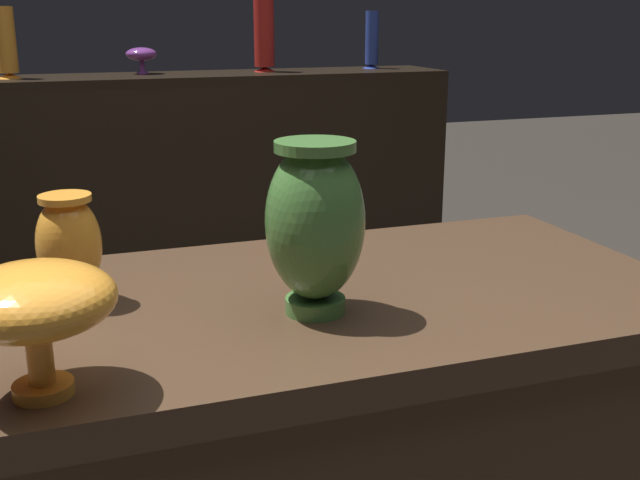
{
  "coord_description": "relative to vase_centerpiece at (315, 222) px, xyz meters",
  "views": [
    {
      "loc": [
        -0.41,
        -1.14,
        1.24
      ],
      "look_at": [
        -0.02,
        -0.04,
        0.9
      ],
      "focal_mm": 43.95,
      "sensor_mm": 36.0,
      "label": 1
    }
  ],
  "objects": [
    {
      "name": "vase_left_accent",
      "position": [
        -0.34,
        0.17,
        -0.05
      ],
      "size": [
        0.1,
        0.1,
        0.17
      ],
      "color": "orange",
      "rests_on": "display_plinth"
    },
    {
      "name": "shelf_vase_center",
      "position": [
        0.05,
        2.36,
        0.13
      ],
      "size": [
        0.13,
        0.13,
        0.11
      ],
      "color": "#7A388E",
      "rests_on": "back_display_shelf"
    },
    {
      "name": "vase_centerpiece",
      "position": [
        0.0,
        0.0,
        0.0
      ],
      "size": [
        0.15,
        0.15,
        0.26
      ],
      "color": "#477A38",
      "rests_on": "display_plinth"
    },
    {
      "name": "back_display_shelf",
      "position": [
        0.05,
        2.29,
        -0.45
      ],
      "size": [
        2.6,
        0.4,
        0.99
      ],
      "color": "black",
      "rests_on": "ground_plane"
    },
    {
      "name": "shelf_vase_far_right",
      "position": [
        1.09,
        2.35,
        0.17
      ],
      "size": [
        0.08,
        0.08,
        0.26
      ],
      "color": "#2D429E",
      "rests_on": "back_display_shelf"
    },
    {
      "name": "shelf_vase_right",
      "position": [
        0.57,
        2.31,
        0.2
      ],
      "size": [
        0.1,
        0.1,
        0.31
      ],
      "color": "red",
      "rests_on": "back_display_shelf"
    },
    {
      "name": "shelf_vase_left",
      "position": [
        -0.47,
        2.28,
        0.18
      ],
      "size": [
        0.1,
        0.1,
        0.27
      ],
      "color": "orange",
      "rests_on": "back_display_shelf"
    },
    {
      "name": "vase_tall_behind",
      "position": [
        -0.39,
        -0.15,
        -0.03
      ],
      "size": [
        0.19,
        0.19,
        0.16
      ],
      "color": "orange",
      "rests_on": "display_plinth"
    }
  ]
}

